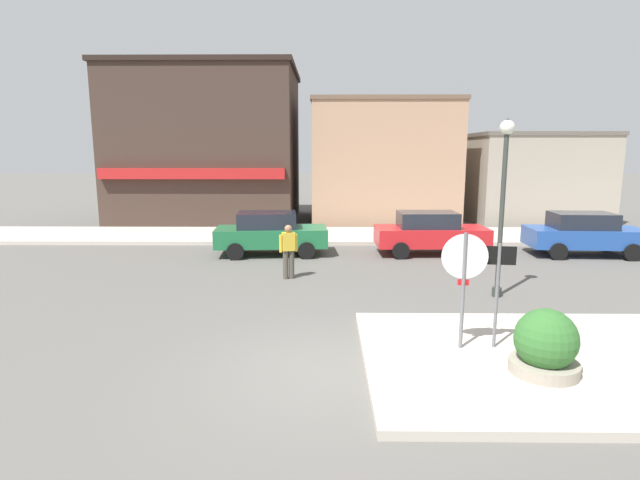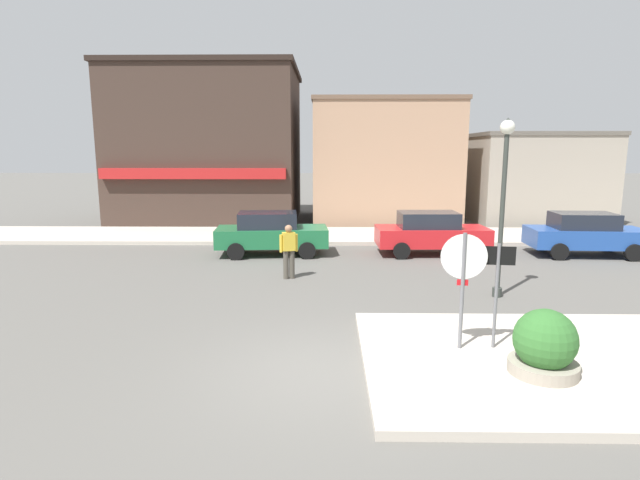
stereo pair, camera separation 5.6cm
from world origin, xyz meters
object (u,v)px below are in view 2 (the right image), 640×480
object	(u,v)px
parked_car_nearest	(271,233)
pedestrian_crossing_near	(289,250)
lamp_post	(504,182)
parked_car_third	(585,234)
one_way_sign	(497,285)
parked_car_second	(431,232)
stop_sign	(463,276)
planter	(544,349)

from	to	relation	value
parked_car_nearest	pedestrian_crossing_near	distance (m)	3.61
lamp_post	parked_car_third	distance (m)	7.49
one_way_sign	parked_car_second	world-z (taller)	one_way_sign
one_way_sign	parked_car_nearest	world-z (taller)	one_way_sign
stop_sign	parked_car_nearest	world-z (taller)	stop_sign
parked_car_second	pedestrian_crossing_near	world-z (taller)	pedestrian_crossing_near
planter	lamp_post	bearing A→B (deg)	79.78
parked_car_third	pedestrian_crossing_near	world-z (taller)	pedestrian_crossing_near
stop_sign	planter	distance (m)	1.79
planter	pedestrian_crossing_near	size ratio (longest dim) A/B	0.76
lamp_post	parked_car_second	xyz separation A→B (m)	(-0.65, 5.42, -2.15)
stop_sign	parked_car_second	distance (m)	9.38
planter	parked_car_third	xyz separation A→B (m)	(5.75, 10.15, 0.25)
parked_car_third	stop_sign	bearing A→B (deg)	-126.92
lamp_post	parked_car_nearest	bearing A→B (deg)	140.88
lamp_post	parked_car_second	distance (m)	5.87
planter	parked_car_second	xyz separation A→B (m)	(0.23, 10.31, 0.25)
lamp_post	pedestrian_crossing_near	bearing A→B (deg)	162.23
parked_car_nearest	pedestrian_crossing_near	size ratio (longest dim) A/B	2.57
stop_sign	parked_car_second	size ratio (longest dim) A/B	0.57
stop_sign	lamp_post	bearing A→B (deg)	62.87
planter	parked_car_nearest	distance (m)	11.60
one_way_sign	parked_car_second	xyz separation A→B (m)	(0.69, 9.22, -0.52)
parked_car_nearest	pedestrian_crossing_near	world-z (taller)	pedestrian_crossing_near
lamp_post	parked_car_nearest	size ratio (longest dim) A/B	1.10
one_way_sign	planter	size ratio (longest dim) A/B	1.71
parked_car_second	pedestrian_crossing_near	xyz separation A→B (m)	(-4.90, -3.65, 0.06)
lamp_post	pedestrian_crossing_near	size ratio (longest dim) A/B	2.82
parked_car_second	planter	bearing A→B (deg)	-91.28
parked_car_second	parked_car_third	bearing A→B (deg)	-1.68
parked_car_second	one_way_sign	bearing A→B (deg)	-94.25
planter	pedestrian_crossing_near	bearing A→B (deg)	125.03
planter	lamp_post	world-z (taller)	lamp_post
planter	parked_car_third	size ratio (longest dim) A/B	0.30
parked_car_nearest	parked_car_second	xyz separation A→B (m)	(5.83, 0.16, 0.00)
lamp_post	planter	bearing A→B (deg)	-100.22
parked_car_third	pedestrian_crossing_near	xyz separation A→B (m)	(-10.43, -3.48, 0.06)
one_way_sign	parked_car_nearest	distance (m)	10.43
one_way_sign	parked_car_third	size ratio (longest dim) A/B	0.51
pedestrian_crossing_near	lamp_post	bearing A→B (deg)	-17.77
one_way_sign	parked_car_third	bearing A→B (deg)	55.58
planter	parked_car_nearest	size ratio (longest dim) A/B	0.30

